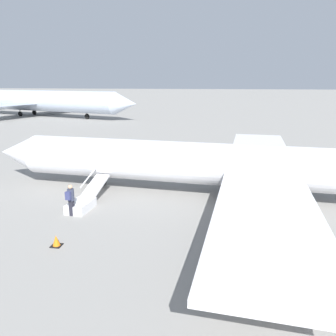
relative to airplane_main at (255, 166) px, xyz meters
The scene contains 6 objects.
ground_plane 2.30m from the airplane_main, ahead, with size 600.00×600.00×0.00m, color gray.
airplane_main is the anchor object (origin of this frame).
airplane_far_left 59.54m from the airplane_main, 46.46° to the right, with size 46.51×35.84×10.84m.
boarding_stairs 10.37m from the airplane_main, 18.53° to the left, with size 1.25×4.07×1.72m.
passenger 10.89m from the airplane_main, 24.46° to the left, with size 0.36×0.55×1.74m.
traffic_cone_near_stairs 12.03m from the airplane_main, 40.94° to the left, with size 0.46×0.46×0.50m.
Camera 1 is at (0.78, 19.87, 7.05)m, focal length 35.00 mm.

